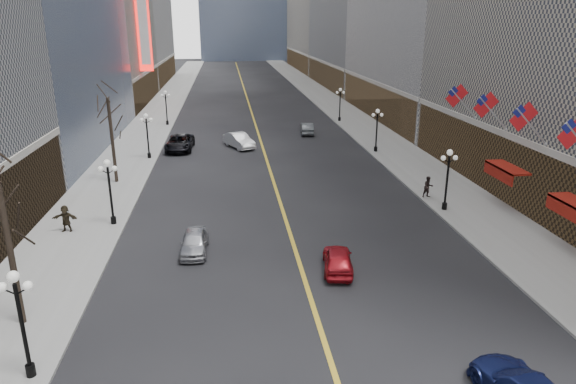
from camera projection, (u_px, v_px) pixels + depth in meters
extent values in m
cube|color=gray|center=(348.00, 116.00, 75.71)|extent=(6.00, 230.00, 0.15)
cube|color=gray|center=(155.00, 120.00, 72.53)|extent=(6.00, 230.00, 0.15)
cube|color=gold|center=(250.00, 108.00, 83.56)|extent=(0.25, 200.00, 0.02)
cube|color=#4B3C32|center=(541.00, 178.00, 36.78)|extent=(2.80, 41.00, 5.00)
cube|color=#4B3C32|center=(382.00, 100.00, 73.53)|extent=(2.80, 35.00, 5.00)
cube|color=#4B3C32|center=(330.00, 75.00, 109.34)|extent=(2.80, 39.00, 5.00)
cube|color=#4B3C32|center=(301.00, 60.00, 149.86)|extent=(2.80, 45.00, 5.00)
cube|color=#4B3C32|center=(140.00, 88.00, 87.25)|extent=(2.80, 29.00, 5.00)
cube|color=#4B3C32|center=(162.00, 70.00, 119.29)|extent=(2.80, 37.00, 5.00)
cylinder|color=black|center=(444.00, 206.00, 37.67)|extent=(0.36, 0.36, 0.50)
cylinder|color=black|center=(447.00, 183.00, 37.12)|extent=(0.16, 0.16, 4.00)
sphere|color=white|center=(450.00, 152.00, 36.39)|extent=(0.44, 0.44, 0.44)
sphere|color=white|center=(443.00, 158.00, 36.47)|extent=(0.36, 0.36, 0.36)
sphere|color=white|center=(455.00, 158.00, 36.57)|extent=(0.36, 0.36, 0.36)
cylinder|color=black|center=(376.00, 149.00, 54.63)|extent=(0.36, 0.36, 0.50)
cylinder|color=black|center=(377.00, 133.00, 54.08)|extent=(0.16, 0.16, 4.00)
sphere|color=white|center=(378.00, 111.00, 53.35)|extent=(0.44, 0.44, 0.44)
sphere|color=white|center=(373.00, 115.00, 53.43)|extent=(0.36, 0.36, 0.36)
sphere|color=white|center=(382.00, 115.00, 53.53)|extent=(0.36, 0.36, 0.36)
cylinder|color=black|center=(339.00, 119.00, 71.59)|extent=(0.36, 0.36, 0.50)
cylinder|color=black|center=(340.00, 106.00, 71.04)|extent=(0.16, 0.16, 4.00)
sphere|color=white|center=(340.00, 90.00, 70.31)|extent=(0.44, 0.44, 0.44)
sphere|color=white|center=(337.00, 93.00, 70.39)|extent=(0.36, 0.36, 0.36)
sphere|color=white|center=(344.00, 92.00, 70.49)|extent=(0.36, 0.36, 0.36)
cylinder|color=black|center=(31.00, 370.00, 19.91)|extent=(0.36, 0.36, 0.50)
cylinder|color=black|center=(23.00, 331.00, 19.36)|extent=(0.16, 0.16, 4.00)
sphere|color=white|center=(13.00, 277.00, 18.63)|extent=(0.44, 0.44, 0.44)
sphere|color=white|center=(2.00, 287.00, 18.71)|extent=(0.36, 0.36, 0.36)
sphere|color=white|center=(28.00, 286.00, 18.81)|extent=(0.36, 0.36, 0.36)
cylinder|color=black|center=(114.00, 220.00, 34.99)|extent=(0.36, 0.36, 0.50)
cylinder|color=black|center=(111.00, 196.00, 34.43)|extent=(0.16, 0.16, 4.00)
sphere|color=white|center=(107.00, 163.00, 33.71)|extent=(0.44, 0.44, 0.44)
sphere|color=white|center=(101.00, 169.00, 33.79)|extent=(0.36, 0.36, 0.36)
sphere|color=white|center=(115.00, 168.00, 33.89)|extent=(0.36, 0.36, 0.36)
cylinder|color=black|center=(149.00, 155.00, 51.95)|extent=(0.36, 0.36, 0.50)
cylinder|color=black|center=(148.00, 139.00, 51.40)|extent=(0.16, 0.16, 4.00)
sphere|color=white|center=(146.00, 116.00, 50.67)|extent=(0.44, 0.44, 0.44)
sphere|color=white|center=(141.00, 120.00, 50.75)|extent=(0.36, 0.36, 0.36)
sphere|color=white|center=(151.00, 120.00, 50.85)|extent=(0.36, 0.36, 0.36)
cylinder|color=black|center=(167.00, 123.00, 68.91)|extent=(0.36, 0.36, 0.50)
cylinder|color=black|center=(166.00, 110.00, 68.36)|extent=(0.16, 0.16, 4.00)
sphere|color=white|center=(165.00, 92.00, 67.63)|extent=(0.44, 0.44, 0.44)
sphere|color=white|center=(162.00, 95.00, 67.71)|extent=(0.36, 0.36, 0.36)
sphere|color=white|center=(169.00, 95.00, 67.81)|extent=(0.36, 0.36, 0.36)
cube|color=red|center=(574.00, 133.00, 28.29)|extent=(1.94, 0.04, 1.94)
cube|color=navy|center=(569.00, 126.00, 28.14)|extent=(0.88, 0.06, 0.88)
cylinder|color=#B2B2B7|center=(532.00, 127.00, 33.28)|extent=(2.49, 0.12, 2.49)
cube|color=red|center=(524.00, 117.00, 33.00)|extent=(1.94, 0.04, 1.94)
cube|color=navy|center=(519.00, 111.00, 32.85)|extent=(0.88, 0.06, 0.88)
cylinder|color=#B2B2B7|center=(493.00, 114.00, 37.99)|extent=(2.49, 0.12, 2.49)
cube|color=red|center=(486.00, 105.00, 37.71)|extent=(1.94, 0.04, 1.94)
cube|color=navy|center=(482.00, 100.00, 37.56)|extent=(0.88, 0.06, 0.88)
cylinder|color=#B2B2B7|center=(464.00, 103.00, 42.70)|extent=(2.49, 0.12, 2.49)
cube|color=red|center=(457.00, 96.00, 42.42)|extent=(1.94, 0.04, 1.94)
cube|color=navy|center=(453.00, 92.00, 42.27)|extent=(0.88, 0.06, 0.88)
cube|color=maroon|center=(568.00, 211.00, 29.81)|extent=(0.10, 4.00, 0.90)
cube|color=maroon|center=(507.00, 167.00, 37.30)|extent=(1.40, 4.00, 0.15)
cube|color=maroon|center=(498.00, 173.00, 37.35)|extent=(0.10, 4.00, 0.90)
cube|color=red|center=(144.00, 31.00, 77.98)|extent=(2.00, 0.50, 12.00)
cube|color=white|center=(144.00, 31.00, 77.99)|extent=(1.40, 0.55, 10.00)
cylinder|color=#2D231C|center=(10.00, 250.00, 22.43)|extent=(0.28, 0.28, 7.20)
cylinder|color=#2D231C|center=(112.00, 141.00, 43.16)|extent=(0.28, 0.28, 7.20)
imported|color=#A1A2A9|center=(194.00, 242.00, 30.86)|extent=(1.70, 3.96, 1.33)
imported|color=#B9BABC|center=(239.00, 140.00, 56.69)|extent=(3.60, 5.17, 1.62)
imported|color=black|center=(180.00, 143.00, 55.54)|extent=(2.99, 6.03, 1.64)
imported|color=maroon|center=(338.00, 260.00, 28.57)|extent=(2.17, 4.14, 1.34)
imported|color=#43474A|center=(307.00, 128.00, 63.59)|extent=(1.85, 4.38, 1.41)
imported|color=black|center=(428.00, 187.00, 40.09)|extent=(0.87, 0.55, 1.69)
imported|color=black|center=(66.00, 218.00, 33.53)|extent=(1.71, 0.72, 1.79)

